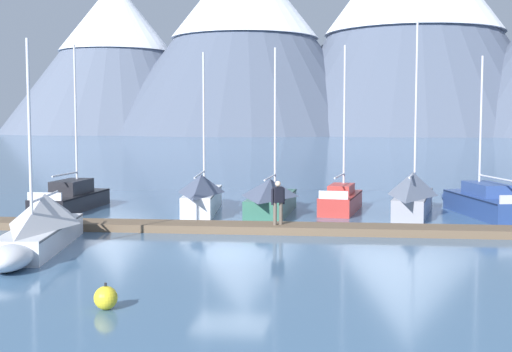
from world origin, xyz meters
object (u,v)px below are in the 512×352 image
object	(u,v)px
sailboat_end_of_dock	(482,201)
person_on_dock	(278,200)
sailboat_nearest_berth	(74,198)
sailboat_second_berth	(40,224)
sailboat_outer_slip	(414,193)
sailboat_far_berth	(342,199)
sailboat_mid_dock_port	(203,193)
sailboat_mid_dock_starboard	(272,196)
mooring_buoy_channel_marker	(106,298)

from	to	relation	value
sailboat_end_of_dock	person_on_dock	xyz separation A→B (m)	(-8.72, -6.38, 0.67)
sailboat_nearest_berth	person_on_dock	bearing A→B (deg)	-27.54
sailboat_second_berth	sailboat_outer_slip	world-z (taller)	sailboat_outer_slip
sailboat_nearest_berth	sailboat_far_berth	size ratio (longest dim) A/B	1.01
sailboat_nearest_berth	sailboat_end_of_dock	distance (m)	19.29
sailboat_mid_dock_port	sailboat_end_of_dock	distance (m)	12.90
sailboat_far_berth	sailboat_end_of_dock	distance (m)	6.37
person_on_dock	sailboat_outer_slip	bearing A→B (deg)	47.11
sailboat_outer_slip	sailboat_nearest_berth	bearing A→B (deg)	-178.06
sailboat_second_berth	sailboat_mid_dock_starboard	distance (m)	11.93
sailboat_outer_slip	sailboat_end_of_dock	distance (m)	3.13
sailboat_second_berth	sailboat_nearest_berth	bearing A→B (deg)	106.95
sailboat_mid_dock_starboard	sailboat_far_berth	distance (m)	3.52
sailboat_nearest_berth	sailboat_mid_dock_port	distance (m)	6.41
sailboat_nearest_berth	mooring_buoy_channel_marker	world-z (taller)	sailboat_nearest_berth
sailboat_outer_slip	mooring_buoy_channel_marker	distance (m)	19.21
sailboat_end_of_dock	sailboat_outer_slip	bearing A→B (deg)	-173.94
sailboat_far_berth	person_on_dock	world-z (taller)	sailboat_far_berth
mooring_buoy_channel_marker	sailboat_second_berth	bearing A→B (deg)	125.41
sailboat_outer_slip	sailboat_end_of_dock	bearing A→B (deg)	6.06
sailboat_outer_slip	mooring_buoy_channel_marker	bearing A→B (deg)	-115.82
sailboat_mid_dock_port	sailboat_end_of_dock	size ratio (longest dim) A/B	0.98
sailboat_second_berth	sailboat_far_berth	bearing A→B (deg)	49.04
sailboat_second_berth	sailboat_outer_slip	size ratio (longest dim) A/B	0.87
sailboat_outer_slip	mooring_buoy_channel_marker	size ratio (longest dim) A/B	14.17
sailboat_far_berth	person_on_dock	size ratio (longest dim) A/B	4.65
sailboat_mid_dock_port	person_on_dock	bearing A→B (deg)	-53.02
sailboat_nearest_berth	sailboat_mid_dock_starboard	bearing A→B (deg)	-0.85
sailboat_outer_slip	person_on_dock	xyz separation A→B (m)	(-5.62, -6.05, 0.31)
sailboat_mid_dock_starboard	sailboat_end_of_dock	size ratio (longest dim) A/B	1.01
mooring_buoy_channel_marker	sailboat_far_berth	bearing A→B (deg)	74.22
sailboat_second_berth	sailboat_mid_dock_port	size ratio (longest dim) A/B	1.02
sailboat_second_berth	sailboat_outer_slip	xyz separation A→B (m)	(13.11, 10.60, 0.11)
sailboat_nearest_berth	sailboat_second_berth	xyz separation A→B (m)	(3.06, -10.05, 0.28)
sailboat_mid_dock_port	person_on_dock	xyz separation A→B (m)	(4.15, -5.51, 0.40)
sailboat_mid_dock_starboard	person_on_dock	bearing A→B (deg)	-81.06
sailboat_nearest_berth	sailboat_second_berth	size ratio (longest dim) A/B	1.03
sailboat_mid_dock_port	sailboat_second_berth	bearing A→B (deg)	-108.40
sailboat_nearest_berth	sailboat_mid_dock_starboard	size ratio (longest dim) A/B	1.03
sailboat_mid_dock_port	sailboat_mid_dock_starboard	bearing A→B (deg)	-2.59
sailboat_far_berth	sailboat_end_of_dock	world-z (taller)	sailboat_far_berth
sailboat_mid_dock_port	sailboat_outer_slip	xyz separation A→B (m)	(9.77, 0.54, 0.09)
sailboat_mid_dock_starboard	sailboat_mid_dock_port	bearing A→B (deg)	177.41
sailboat_far_berth	sailboat_end_of_dock	bearing A→B (deg)	-3.79
sailboat_end_of_dock	person_on_dock	distance (m)	10.82
sailboat_outer_slip	person_on_dock	distance (m)	8.27
sailboat_far_berth	person_on_dock	bearing A→B (deg)	-109.11
sailboat_mid_dock_port	sailboat_end_of_dock	bearing A→B (deg)	3.87
sailboat_far_berth	sailboat_second_berth	bearing A→B (deg)	-130.96
sailboat_nearest_berth	sailboat_outer_slip	bearing A→B (deg)	1.94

